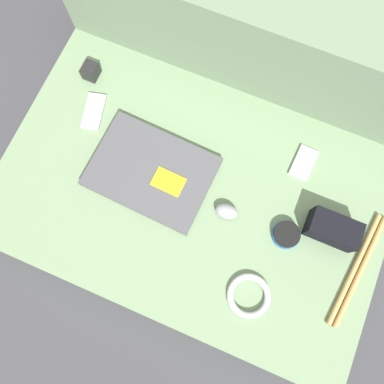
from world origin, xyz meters
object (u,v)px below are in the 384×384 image
at_px(speaker_puck, 286,235).
at_px(phone_black, 94,112).
at_px(laptop, 152,172).
at_px(camera_pouch, 333,229).
at_px(phone_silver, 304,163).
at_px(charger_brick, 91,71).
at_px(computer_mouse, 227,211).

xyz_separation_m(speaker_puck, phone_black, (-0.67, 0.13, -0.01)).
distance_m(laptop, speaker_puck, 0.43).
distance_m(laptop, camera_pouch, 0.54).
height_order(laptop, phone_black, laptop).
bearing_deg(camera_pouch, phone_silver, 128.62).
height_order(speaker_puck, camera_pouch, camera_pouch).
relative_size(camera_pouch, charger_brick, 2.77).
relative_size(computer_mouse, camera_pouch, 0.50).
distance_m(speaker_puck, camera_pouch, 0.13).
height_order(laptop, charger_brick, charger_brick).
bearing_deg(computer_mouse, phone_silver, 51.59).
relative_size(laptop, camera_pouch, 2.60).
bearing_deg(phone_black, laptop, -37.38).
xyz_separation_m(laptop, phone_black, (-0.25, 0.11, -0.01)).
xyz_separation_m(laptop, charger_brick, (-0.31, 0.22, 0.01)).
distance_m(speaker_puck, phone_black, 0.68).
bearing_deg(laptop, charger_brick, 147.03).
relative_size(phone_black, charger_brick, 2.61).
distance_m(phone_black, camera_pouch, 0.78).
bearing_deg(phone_silver, speaker_puck, -80.79).
height_order(speaker_puck, phone_black, speaker_puck).
height_order(speaker_puck, phone_silver, speaker_puck).
bearing_deg(charger_brick, speaker_puck, -18.32).
height_order(phone_black, charger_brick, charger_brick).
height_order(computer_mouse, charger_brick, charger_brick).
relative_size(phone_silver, charger_brick, 2.08).
distance_m(phone_silver, charger_brick, 0.71).
height_order(phone_black, camera_pouch, camera_pouch).
xyz_separation_m(laptop, camera_pouch, (0.53, 0.04, 0.02)).
bearing_deg(laptop, speaker_puck, -0.11).
height_order(phone_silver, phone_black, same).
distance_m(computer_mouse, charger_brick, 0.61).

